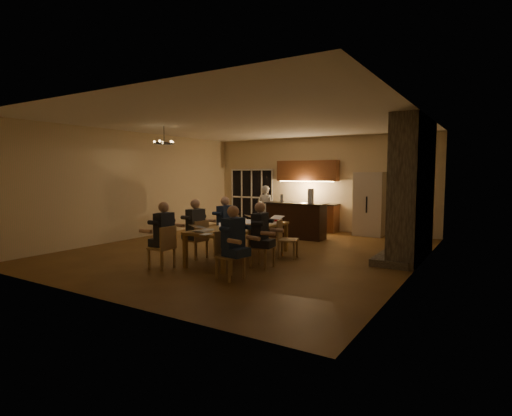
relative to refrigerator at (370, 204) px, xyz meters
The scene contains 45 objects.
floor 4.67m from the refrigerator, 114.60° to the right, with size 9.00×9.00×0.00m, color brown.
back_wall 2.03m from the refrigerator, 168.98° to the left, with size 8.00×0.04×3.20m, color #CBBE8F.
left_wall 7.25m from the refrigerator, 144.97° to the right, with size 0.04×9.00×3.20m, color #CBBE8F.
right_wall 4.70m from the refrigerator, 62.94° to the right, with size 0.04×9.00×3.20m, color #CBBE8F.
ceiling 5.08m from the refrigerator, 114.60° to the right, with size 8.00×9.00×0.04m, color white.
french_doors 4.61m from the refrigerator, behind, with size 1.86×0.08×2.10m, color black.
fireplace 3.51m from the refrigerator, 58.61° to the right, with size 0.58×2.50×3.20m, color slate.
kitchenette 2.21m from the refrigerator, behind, with size 2.24×0.68×2.40m, color brown, non-canonical shape.
refrigerator is the anchor object (origin of this frame).
dining_table 5.30m from the refrigerator, 107.02° to the right, with size 1.10×2.78×0.75m, color #9F7F3F.
bar_island 2.48m from the refrigerator, 135.58° to the right, with size 1.85×0.68×1.08m, color black.
chair_left_near 7.11m from the refrigerator, 109.74° to the right, with size 0.44×0.44×0.89m, color tan, non-canonical shape.
chair_left_mid 6.07m from the refrigerator, 113.96° to the right, with size 0.44×0.44×0.89m, color tan, non-canonical shape.
chair_left_far 4.99m from the refrigerator, 118.77° to the right, with size 0.44×0.44×0.89m, color tan, non-canonical shape.
chair_right_near 6.66m from the refrigerator, 96.15° to the right, with size 0.44×0.44×0.89m, color tan, non-canonical shape.
chair_right_mid 5.57m from the refrigerator, 97.02° to the right, with size 0.44×0.44×0.89m, color tan, non-canonical shape.
chair_right_far 4.48m from the refrigerator, 98.24° to the right, with size 0.44×0.44×0.89m, color tan, non-canonical shape.
person_left_near 7.02m from the refrigerator, 109.96° to the right, with size 0.60×0.60×1.38m, color #23262E, non-canonical shape.
person_right_near 6.64m from the refrigerator, 95.58° to the right, with size 0.60×0.60×1.38m, color navy, non-canonical shape.
person_left_mid 6.08m from the refrigerator, 113.46° to the right, with size 0.60×0.60×1.38m, color #31363A, non-canonical shape.
person_right_mid 5.63m from the refrigerator, 96.99° to the right, with size 0.60×0.60×1.38m, color #23262E, non-canonical shape.
person_left_far 5.06m from the refrigerator, 118.21° to the right, with size 0.60×0.60×1.38m, color navy, non-canonical shape.
standing_person 3.34m from the refrigerator, 159.27° to the right, with size 0.57×0.38×1.57m, color silver.
chandelier 6.55m from the refrigerator, 130.35° to the right, with size 0.53×0.53×0.03m, color black.
laptop_a 6.39m from the refrigerator, 106.25° to the right, with size 0.32×0.28×0.23m, color silver, non-canonical shape.
laptop_b 6.00m from the refrigerator, 102.89° to the right, with size 0.32×0.28×0.23m, color silver, non-canonical shape.
laptop_c 5.28m from the refrigerator, 109.87° to the right, with size 0.32×0.28×0.23m, color silver, non-canonical shape.
laptop_d 5.28m from the refrigerator, 104.25° to the right, with size 0.32×0.28×0.23m, color silver, non-canonical shape.
laptop_e 4.36m from the refrigerator, 114.65° to the right, with size 0.32×0.28×0.23m, color silver, non-canonical shape.
laptop_f 4.17m from the refrigerator, 107.09° to the right, with size 0.32×0.28×0.23m, color silver, non-canonical shape.
mug_front 5.65m from the refrigerator, 105.91° to the right, with size 0.07×0.07×0.10m, color white.
mug_mid 4.67m from the refrigerator, 108.34° to the right, with size 0.08×0.08×0.10m, color white.
mug_back 4.70m from the refrigerator, 113.86° to the right, with size 0.09×0.09×0.10m, color white.
redcup_near 6.36m from the refrigerator, 100.39° to the right, with size 0.08×0.08×0.12m, color red.
redcup_mid 5.03m from the refrigerator, 113.46° to the right, with size 0.08×0.08×0.12m, color red.
redcup_far 3.91m from the refrigerator, 110.36° to the right, with size 0.10×0.10×0.12m, color red.
can_silver 5.88m from the refrigerator, 104.69° to the right, with size 0.06×0.06×0.12m, color #B2B2B7.
can_cola 4.03m from the refrigerator, 115.36° to the right, with size 0.07×0.07×0.12m, color #3F0F0C.
can_right 4.89m from the refrigerator, 103.22° to the right, with size 0.07×0.07×0.12m, color #B2B2B7.
plate_near 5.64m from the refrigerator, 102.26° to the right, with size 0.23×0.23×0.02m, color white.
plate_left 6.16m from the refrigerator, 106.95° to the right, with size 0.28×0.28×0.02m, color white.
plate_far 4.37m from the refrigerator, 104.63° to the right, with size 0.24×0.24×0.02m, color white.
notepad 6.57m from the refrigerator, 102.73° to the right, with size 0.16×0.22×0.01m, color white.
bar_bottle 2.81m from the refrigerator, 144.18° to the right, with size 0.09×0.09×0.24m, color #99999E.
bar_blender 2.11m from the refrigerator, 128.55° to the right, with size 0.14×0.14×0.43m, color silver.
Camera 1 is at (5.42, -8.41, 1.97)m, focal length 28.00 mm.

